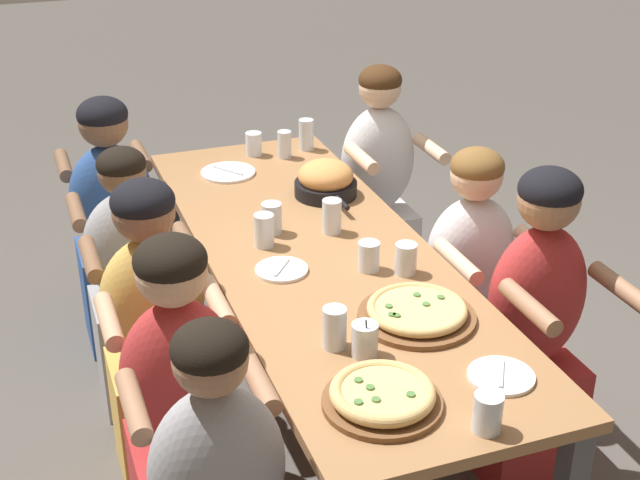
# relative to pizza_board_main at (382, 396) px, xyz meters

# --- Properties ---
(ground_plane) EXTENTS (18.00, 18.00, 0.00)m
(ground_plane) POSITION_rel_pizza_board_main_xyz_m (-0.91, 0.15, -0.82)
(ground_plane) COLOR #514C47
(ground_plane) RESTS_ON ground
(dining_table) EXTENTS (2.36, 0.80, 0.79)m
(dining_table) POSITION_rel_pizza_board_main_xyz_m (-0.91, 0.15, -0.11)
(dining_table) COLOR #996B42
(dining_table) RESTS_ON ground
(pizza_board_main) EXTENTS (0.33, 0.33, 0.06)m
(pizza_board_main) POSITION_rel_pizza_board_main_xyz_m (0.00, 0.00, 0.00)
(pizza_board_main) COLOR brown
(pizza_board_main) RESTS_ON dining_table
(pizza_board_second) EXTENTS (0.38, 0.38, 0.05)m
(pizza_board_second) POSITION_rel_pizza_board_main_xyz_m (-0.37, 0.28, -0.00)
(pizza_board_second) COLOR brown
(pizza_board_second) RESTS_ON dining_table
(skillet_bowl) EXTENTS (0.38, 0.26, 0.15)m
(skillet_bowl) POSITION_rel_pizza_board_main_xyz_m (-1.39, 0.35, 0.04)
(skillet_bowl) COLOR black
(skillet_bowl) RESTS_ON dining_table
(empty_plate_a) EXTENTS (0.24, 0.24, 0.02)m
(empty_plate_a) POSITION_rel_pizza_board_main_xyz_m (-1.75, 0.03, -0.02)
(empty_plate_a) COLOR white
(empty_plate_a) RESTS_ON dining_table
(empty_plate_b) EXTENTS (0.19, 0.19, 0.02)m
(empty_plate_b) POSITION_rel_pizza_board_main_xyz_m (-0.82, -0.02, -0.02)
(empty_plate_b) COLOR white
(empty_plate_b) RESTS_ON dining_table
(empty_plate_c) EXTENTS (0.19, 0.19, 0.02)m
(empty_plate_c) POSITION_rel_pizza_board_main_xyz_m (0.00, 0.37, -0.02)
(empty_plate_c) COLOR white
(empty_plate_c) RESTS_ON dining_table
(cocktail_glass_blue) EXTENTS (0.08, 0.08, 0.13)m
(cocktail_glass_blue) POSITION_rel_pizza_board_main_xyz_m (-0.24, 0.05, 0.02)
(cocktail_glass_blue) COLOR silver
(cocktail_glass_blue) RESTS_ON dining_table
(drinking_glass_a) EXTENTS (0.07, 0.07, 0.11)m
(drinking_glass_a) POSITION_rel_pizza_board_main_xyz_m (-1.94, 0.20, 0.02)
(drinking_glass_a) COLOR silver
(drinking_glass_a) RESTS_ON dining_table
(drinking_glass_b) EXTENTS (0.06, 0.06, 0.13)m
(drinking_glass_b) POSITION_rel_pizza_board_main_xyz_m (-1.86, 0.33, 0.02)
(drinking_glass_b) COLOR silver
(drinking_glass_b) RESTS_ON dining_table
(drinking_glass_c) EXTENTS (0.08, 0.08, 0.11)m
(drinking_glass_c) POSITION_rel_pizza_board_main_xyz_m (0.19, 0.21, 0.02)
(drinking_glass_c) COLOR silver
(drinking_glass_c) RESTS_ON dining_table
(drinking_glass_d) EXTENTS (0.08, 0.08, 0.11)m
(drinking_glass_d) POSITION_rel_pizza_board_main_xyz_m (-0.66, 0.38, 0.02)
(drinking_glass_d) COLOR silver
(drinking_glass_d) RESTS_ON dining_table
(drinking_glass_e) EXTENTS (0.08, 0.08, 0.12)m
(drinking_glass_e) POSITION_rel_pizza_board_main_xyz_m (-1.12, 0.04, 0.02)
(drinking_glass_e) COLOR silver
(drinking_glass_e) RESTS_ON dining_table
(drinking_glass_f) EXTENTS (0.07, 0.07, 0.12)m
(drinking_glass_f) POSITION_rel_pizza_board_main_xyz_m (-1.03, -0.02, 0.03)
(drinking_glass_f) COLOR silver
(drinking_glass_f) RESTS_ON dining_table
(drinking_glass_g) EXTENTS (0.07, 0.07, 0.14)m
(drinking_glass_g) POSITION_rel_pizza_board_main_xyz_m (-1.92, 0.45, 0.03)
(drinking_glass_g) COLOR silver
(drinking_glass_g) RESTS_ON dining_table
(drinking_glass_h) EXTENTS (0.08, 0.08, 0.10)m
(drinking_glass_h) POSITION_rel_pizza_board_main_xyz_m (-0.73, 0.27, 0.02)
(drinking_glass_h) COLOR silver
(drinking_glass_h) RESTS_ON dining_table
(drinking_glass_i) EXTENTS (0.07, 0.07, 0.13)m
(drinking_glass_i) POSITION_rel_pizza_board_main_xyz_m (-1.05, 0.25, 0.03)
(drinking_glass_i) COLOR silver
(drinking_glass_i) RESTS_ON dining_table
(drinking_glass_j) EXTENTS (0.07, 0.07, 0.13)m
(drinking_glass_j) POSITION_rel_pizza_board_main_xyz_m (-0.31, -0.02, 0.03)
(drinking_glass_j) COLOR silver
(drinking_glass_j) RESTS_ON dining_table
(diner_near_center) EXTENTS (0.51, 0.40, 1.17)m
(diner_near_center) POSITION_rel_pizza_board_main_xyz_m (-0.89, -0.47, -0.28)
(diner_near_center) COLOR gold
(diner_near_center) RESTS_ON ground
(diner_far_midright) EXTENTS (0.51, 0.40, 1.21)m
(diner_far_midright) POSITION_rel_pizza_board_main_xyz_m (-0.44, 0.77, -0.26)
(diner_far_midright) COLOR #B22D2D
(diner_far_midright) RESTS_ON ground
(diner_near_midleft) EXTENTS (0.51, 0.40, 1.11)m
(diner_near_midleft) POSITION_rel_pizza_board_main_xyz_m (-1.38, -0.47, -0.32)
(diner_near_midleft) COLOR #99999E
(diner_near_midleft) RESTS_ON ground
(diner_far_center) EXTENTS (0.51, 0.40, 1.11)m
(diner_far_center) POSITION_rel_pizza_board_main_xyz_m (-0.90, 0.77, -0.31)
(diner_far_center) COLOR silver
(diner_far_center) RESTS_ON ground
(diner_near_midright) EXTENTS (0.51, 0.40, 1.18)m
(diner_near_midright) POSITION_rel_pizza_board_main_xyz_m (-0.44, -0.47, -0.27)
(diner_near_midright) COLOR #B22D2D
(diner_near_midright) RESTS_ON ground
(diner_far_left) EXTENTS (0.51, 0.40, 1.19)m
(diner_far_left) POSITION_rel_pizza_board_main_xyz_m (-1.81, 0.77, -0.27)
(diner_far_left) COLOR silver
(diner_far_left) RESTS_ON ground
(diner_near_left) EXTENTS (0.51, 0.40, 1.16)m
(diner_near_left) POSITION_rel_pizza_board_main_xyz_m (-1.86, -0.47, -0.28)
(diner_near_left) COLOR #2D5193
(diner_near_left) RESTS_ON ground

